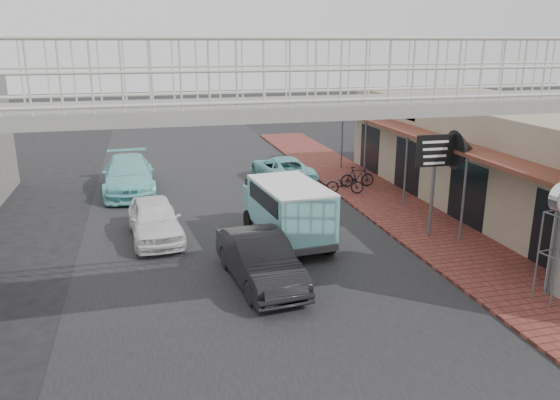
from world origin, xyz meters
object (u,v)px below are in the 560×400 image
dark_sedan (260,259)px  angkot_van (288,205)px  motorcycle_far (357,177)px  arrow_sign (460,151)px  motorcycle_near (345,184)px  angkot_far (129,175)px  angkot_curb (282,169)px  white_hatchback (155,219)px

dark_sedan → angkot_van: (1.51, 2.78, 0.60)m
motorcycle_far → arrow_sign: 6.94m
dark_sedan → motorcycle_near: (5.30, 7.62, -0.16)m
angkot_far → motorcycle_near: angkot_far is taller
angkot_curb → angkot_far: angkot_far is taller
angkot_far → motorcycle_far: 9.96m
white_hatchback → arrow_sign: (9.68, -2.18, 2.24)m
angkot_far → motorcycle_far: angkot_far is taller
angkot_far → white_hatchback: bearing=-83.4°
angkot_curb → motorcycle_far: size_ratio=2.91×
white_hatchback → motorcycle_far: (8.86, 4.30, -0.11)m
white_hatchback → angkot_curb: 8.67m
white_hatchback → angkot_far: size_ratio=0.76×
white_hatchback → motorcycle_near: size_ratio=2.51×
dark_sedan → angkot_van: 3.22m
angkot_curb → motorcycle_near: bearing=119.9°
angkot_far → arrow_sign: arrow_sign is taller
angkot_curb → arrow_sign: 9.56m
angkot_far → angkot_van: 9.22m
angkot_far → motorcycle_near: bearing=-19.5°
white_hatchback → angkot_far: bearing=93.8°
white_hatchback → motorcycle_far: white_hatchback is taller
angkot_curb → angkot_far: 6.86m
dark_sedan → arrow_sign: bearing=9.6°
dark_sedan → motorcycle_far: bearing=47.3°
angkot_curb → motorcycle_far: bearing=140.8°
dark_sedan → angkot_van: size_ratio=0.96×
angkot_far → motorcycle_near: (8.85, -2.85, -0.24)m
angkot_curb → angkot_far: (-6.86, -0.05, 0.14)m
arrow_sign → dark_sedan: bearing=-162.7°
dark_sedan → angkot_van: bearing=55.0°
angkot_curb → motorcycle_far: 3.54m
angkot_curb → motorcycle_near: (1.99, -2.90, -0.10)m
angkot_van → white_hatchback: bearing=155.1°
white_hatchback → dark_sedan: size_ratio=0.96×
angkot_far → motorcycle_far: (9.77, -1.96, -0.20)m
angkot_van → arrow_sign: arrow_sign is taller
white_hatchback → arrow_sign: arrow_sign is taller
angkot_van → motorcycle_near: size_ratio=2.71×
white_hatchback → arrow_sign: 10.18m
white_hatchback → arrow_sign: size_ratio=1.13×
dark_sedan → angkot_far: bearing=102.2°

